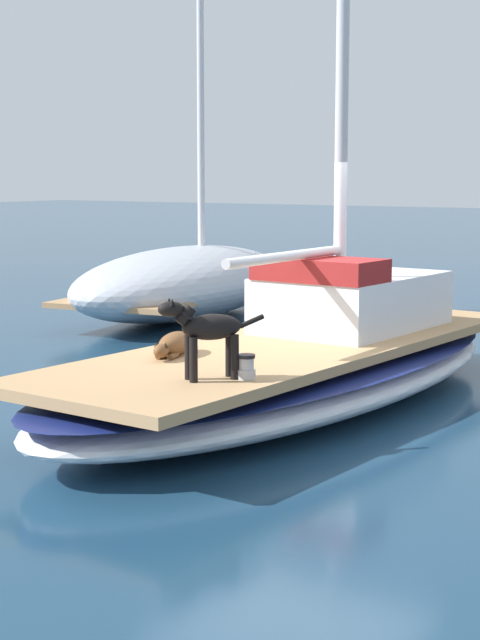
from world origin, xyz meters
TOP-DOWN VIEW (x-y plane):
  - ground_plane at (0.00, 0.00)m, footprint 120.00×120.00m
  - sailboat_main at (0.00, 0.00)m, footprint 2.85×7.35m
  - cabin_house at (0.06, 1.12)m, footprint 1.50×2.28m
  - dog_black at (0.37, -2.06)m, footprint 0.62×0.81m
  - dog_brown at (-0.56, -1.30)m, footprint 0.42×0.94m
  - deck_winch at (0.63, -1.85)m, footprint 0.16×0.16m
  - moored_boat_port_side at (-4.87, 4.68)m, footprint 3.45×6.26m

SIDE VIEW (x-z plane):
  - ground_plane at x=0.00m, z-range 0.00..0.00m
  - sailboat_main at x=0.00m, z-range 0.01..0.67m
  - moored_boat_port_side at x=-4.87m, z-range -3.05..4.26m
  - deck_winch at x=0.63m, z-range 0.65..0.86m
  - dog_brown at x=-0.56m, z-range 0.66..0.88m
  - cabin_house at x=0.06m, z-range 0.59..1.43m
  - dog_black at x=0.37m, z-range 0.73..1.43m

